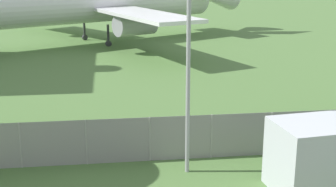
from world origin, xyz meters
TOP-DOWN VIEW (x-y plane):
  - perimeter_fence at (0.00, 9.51)m, footprint 56.07×0.07m
  - airplane at (-3.63, 39.54)m, footprint 36.57×29.31m
  - portable_cabin at (5.67, 6.16)m, footprint 3.46×2.68m
  - light_mast at (1.33, 8.29)m, footprint 0.44×0.44m

SIDE VIEW (x-z plane):
  - perimeter_fence at x=0.00m, z-range 0.00..1.87m
  - portable_cabin at x=5.67m, z-range 0.00..2.54m
  - airplane at x=-3.63m, z-range -2.14..10.54m
  - light_mast at x=1.33m, z-range 0.88..9.02m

